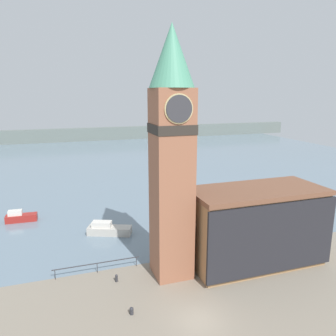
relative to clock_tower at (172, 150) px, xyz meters
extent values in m
plane|color=gray|center=(-0.21, -7.58, -12.93)|extent=(160.00, 160.00, 0.00)
cube|color=slate|center=(-0.21, 62.77, -12.93)|extent=(160.00, 120.00, 0.00)
cube|color=slate|center=(-0.21, 102.77, -10.43)|extent=(180.00, 3.00, 5.00)
cube|color=#333338|center=(-7.29, 2.52, -11.88)|extent=(8.91, 0.08, 0.08)
cylinder|color=#333338|center=(-11.44, 2.52, -12.40)|extent=(0.07, 0.07, 1.05)
cylinder|color=#333338|center=(-7.29, 2.52, -12.40)|extent=(0.07, 0.07, 1.05)
cylinder|color=#333338|center=(-3.13, 2.52, -12.40)|extent=(0.07, 0.07, 1.05)
cube|color=#935B42|center=(-0.01, 0.01, -3.58)|extent=(3.65, 3.65, 18.70)
cube|color=#2D2823|center=(-0.01, 0.01, 2.06)|extent=(3.77, 3.77, 0.90)
cylinder|color=tan|center=(-0.01, -1.88, 3.97)|extent=(2.65, 0.12, 2.65)
cylinder|color=#333338|center=(-0.01, -1.96, 3.97)|extent=(2.41, 0.12, 2.41)
cylinder|color=tan|center=(1.88, 0.01, 3.97)|extent=(0.12, 2.65, 2.65)
cylinder|color=#333338|center=(1.96, 0.01, 3.97)|extent=(0.12, 2.41, 2.41)
cone|color=#4C9375|center=(-0.01, 0.01, 8.59)|extent=(4.20, 4.20, 5.63)
cube|color=#9E754C|center=(9.39, -0.62, -8.95)|extent=(13.97, 6.19, 7.95)
cube|color=brown|center=(9.39, -0.62, -4.73)|extent=(14.37, 6.59, 0.50)
cube|color=#232328|center=(9.39, -3.87, -8.79)|extent=(14.47, 0.30, 7.31)
cube|color=#B7B2A8|center=(-4.62, 11.69, -12.41)|extent=(5.96, 3.81, 1.04)
cube|color=silver|center=(-5.57, 12.08, -11.54)|extent=(2.80, 2.11, 0.70)
cube|color=maroon|center=(-16.13, 20.27, -12.42)|extent=(4.32, 1.59, 1.02)
cube|color=silver|center=(-16.90, 20.29, -11.54)|extent=(1.91, 1.07, 0.73)
cylinder|color=#2D2D33|center=(-5.68, 0.22, -12.61)|extent=(0.26, 0.26, 0.64)
sphere|color=#2D2D33|center=(-5.68, 0.22, -12.28)|extent=(0.27, 0.27, 0.27)
cylinder|color=#2D2D33|center=(-5.32, -5.09, -12.68)|extent=(0.33, 0.33, 0.49)
sphere|color=#2D2D33|center=(-5.32, -5.09, -12.43)|extent=(0.35, 0.35, 0.35)
camera|label=1|loc=(-10.06, -29.01, 5.28)|focal=35.00mm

